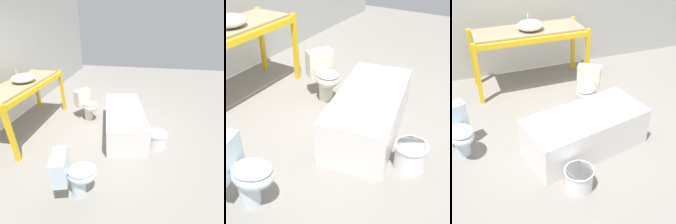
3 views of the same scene
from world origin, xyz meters
TOP-DOWN VIEW (x-y plane):
  - ground_plane at (0.00, 0.00)m, footprint 12.00×12.00m
  - shelving_rack at (-0.18, 1.60)m, footprint 2.05×0.80m
  - sink_basin at (-0.16, 1.54)m, footprint 0.45×0.45m
  - bathtub_main at (0.03, -0.49)m, footprint 1.79×1.08m
  - toilet_near at (-1.62, 0.01)m, footprint 0.49×0.64m
  - toilet_far at (0.48, 0.47)m, footprint 0.60×0.67m
  - bucket_white at (-0.35, -1.18)m, footprint 0.36×0.36m

SIDE VIEW (x-z plane):
  - ground_plane at x=0.00m, z-range 0.00..0.00m
  - bucket_white at x=-0.35m, z-range 0.01..0.31m
  - bathtub_main at x=0.03m, z-range 0.04..0.60m
  - toilet_near at x=-1.62m, z-range 0.04..0.74m
  - toilet_far at x=0.48m, z-range 0.04..0.74m
  - shelving_rack at x=-0.18m, z-range 0.38..1.47m
  - sink_basin at x=-0.16m, z-range 1.05..1.30m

